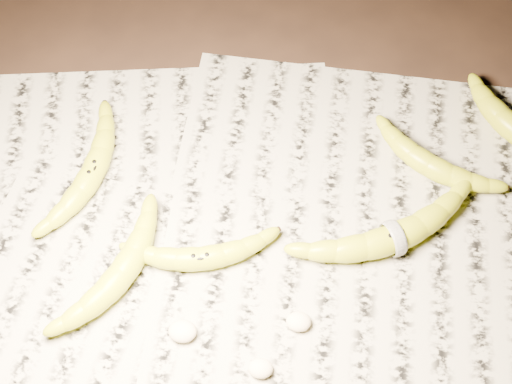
# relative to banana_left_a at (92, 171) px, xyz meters

# --- Properties ---
(ground) EXTENTS (3.00, 3.00, 0.00)m
(ground) POSITION_rel_banana_left_a_xyz_m (0.26, -0.05, -0.03)
(ground) COLOR black
(ground) RESTS_ON ground
(newspaper_patch) EXTENTS (0.90, 0.70, 0.01)m
(newspaper_patch) POSITION_rel_banana_left_a_xyz_m (0.24, -0.09, -0.02)
(newspaper_patch) COLOR #A19E8A
(newspaper_patch) RESTS_ON ground
(banana_left_a) EXTENTS (0.10, 0.21, 0.04)m
(banana_left_a) POSITION_rel_banana_left_a_xyz_m (0.00, 0.00, 0.00)
(banana_left_a) COLOR #ADB516
(banana_left_a) RESTS_ON newspaper_patch
(banana_left_b) EXTENTS (0.14, 0.20, 0.04)m
(banana_left_b) POSITION_rel_banana_left_a_xyz_m (0.07, -0.15, 0.00)
(banana_left_b) COLOR #ADB516
(banana_left_b) RESTS_ON newspaper_patch
(banana_center) EXTENTS (0.19, 0.09, 0.03)m
(banana_center) POSITION_rel_banana_left_a_xyz_m (0.17, -0.12, -0.00)
(banana_center) COLOR #ADB516
(banana_center) RESTS_ON newspaper_patch
(banana_taped) EXTENTS (0.25, 0.17, 0.04)m
(banana_taped) POSITION_rel_banana_left_a_xyz_m (0.42, -0.07, 0.00)
(banana_taped) COLOR #ADB516
(banana_taped) RESTS_ON newspaper_patch
(banana_upper_a) EXTENTS (0.18, 0.14, 0.03)m
(banana_upper_a) POSITION_rel_banana_left_a_xyz_m (0.48, 0.05, -0.00)
(banana_upper_a) COLOR #ADB516
(banana_upper_a) RESTS_ON newspaper_patch
(measuring_tape) EXTENTS (0.03, 0.05, 0.05)m
(measuring_tape) POSITION_rel_banana_left_a_xyz_m (0.42, -0.07, 0.00)
(measuring_tape) COLOR white
(measuring_tape) RESTS_ON newspaper_patch
(flesh_chunk_a) EXTENTS (0.04, 0.03, 0.02)m
(flesh_chunk_a) POSITION_rel_banana_left_a_xyz_m (0.16, -0.22, -0.01)
(flesh_chunk_a) COLOR beige
(flesh_chunk_a) RESTS_ON newspaper_patch
(flesh_chunk_b) EXTENTS (0.03, 0.03, 0.02)m
(flesh_chunk_b) POSITION_rel_banana_left_a_xyz_m (0.26, -0.26, -0.01)
(flesh_chunk_b) COLOR beige
(flesh_chunk_b) RESTS_ON newspaper_patch
(flesh_chunk_c) EXTENTS (0.03, 0.03, 0.02)m
(flesh_chunk_c) POSITION_rel_banana_left_a_xyz_m (0.30, -0.19, -0.01)
(flesh_chunk_c) COLOR beige
(flesh_chunk_c) RESTS_ON newspaper_patch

